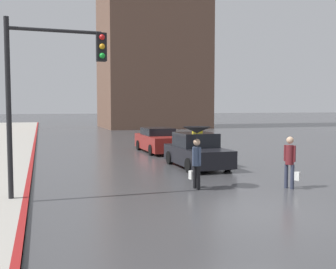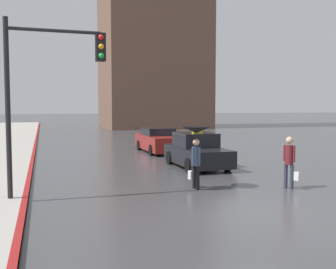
# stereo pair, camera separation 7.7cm
# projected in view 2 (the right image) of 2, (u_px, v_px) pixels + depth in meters

# --- Properties ---
(ground_plane) EXTENTS (300.00, 300.00, 0.00)m
(ground_plane) POSITION_uv_depth(u_px,v_px,m) (254.00, 213.00, 9.80)
(ground_plane) COLOR #424244
(taxi) EXTENTS (1.91, 4.05, 1.67)m
(taxi) POSITION_uv_depth(u_px,v_px,m) (197.00, 152.00, 17.28)
(taxi) COLOR black
(taxi) RESTS_ON ground_plane
(sedan_red) EXTENTS (1.91, 4.64, 1.42)m
(sedan_red) POSITION_uv_depth(u_px,v_px,m) (159.00, 141.00, 23.09)
(sedan_red) COLOR maroon
(sedan_red) RESTS_ON ground_plane
(pedestrian_with_umbrella) EXTENTS (0.93, 0.93, 2.02)m
(pedestrian_with_umbrella) POSITION_uv_depth(u_px,v_px,m) (196.00, 140.00, 12.60)
(pedestrian_with_umbrella) COLOR black
(pedestrian_with_umbrella) RESTS_ON ground_plane
(pedestrian_man) EXTENTS (0.41, 0.52, 1.69)m
(pedestrian_man) POSITION_uv_depth(u_px,v_px,m) (290.00, 160.00, 12.67)
(pedestrian_man) COLOR #2D3347
(pedestrian_man) RESTS_ON ground_plane
(traffic_light) EXTENTS (2.75, 0.38, 5.07)m
(traffic_light) POSITION_uv_depth(u_px,v_px,m) (50.00, 76.00, 10.96)
(traffic_light) COLOR black
(traffic_light) RESTS_ON ground_plane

